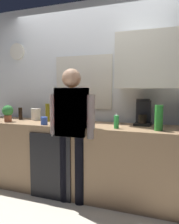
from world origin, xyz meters
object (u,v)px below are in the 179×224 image
cup_white_mug (72,122)px  person_at_sink (72,125)px  dish_soap (116,122)px  bottle_clear_soda (159,118)px  bottle_dark_sauce (20,114)px  coffee_maker (143,113)px  person_guest (72,125)px  cup_blue_mug (44,121)px  storage_canister (36,114)px  bottle_red_vinegar (79,114)px  cup_yellow_cup (87,122)px  potted_plant (8,112)px  bottle_olive_oil (48,113)px

cup_white_mug → person_at_sink: 0.11m
person_at_sink → dish_soap: bearing=26.0°
bottle_clear_soda → bottle_dark_sauce: bearing=173.4°
coffee_maker → dish_soap: coffee_maker is taller
bottle_dark_sauce → dish_soap: 1.55m
dish_soap → person_guest: (-0.50, -0.12, -0.04)m
cup_blue_mug → person_at_sink: (0.42, -0.08, -0.02)m
cup_white_mug → storage_canister: bearing=155.2°
bottle_red_vinegar → dish_soap: bearing=-31.8°
bottle_red_vinegar → cup_white_mug: 0.43m
bottle_dark_sauce → bottle_clear_soda: bearing=-6.6°
coffee_maker → bottle_red_vinegar: coffee_maker is taller
bottle_clear_soda → cup_yellow_cup: size_ratio=3.29×
bottle_clear_soda → cup_yellow_cup: bottle_clear_soda is taller
storage_canister → potted_plant: bearing=-131.3°
bottle_red_vinegar → bottle_dark_sauce: (-0.89, -0.13, -0.02)m
coffee_maker → bottle_olive_oil: 1.30m
dish_soap → storage_canister: 1.33m
cup_yellow_cup → person_guest: (-0.12, -0.19, -0.01)m
bottle_olive_oil → cup_yellow_cup: 0.68m
bottle_olive_oil → storage_canister: size_ratio=1.47×
potted_plant → dish_soap: size_ratio=1.28×
cup_yellow_cup → dish_soap: size_ratio=0.47×
cup_blue_mug → person_at_sink: bearing=-10.4°
bottle_olive_oil → person_guest: 0.65m
bottle_clear_soda → person_at_sink: 0.99m
coffee_maker → person_guest: 0.91m
cup_blue_mug → dish_soap: size_ratio=0.56×
bottle_olive_oil → cup_white_mug: bottle_olive_oil is taller
coffee_maker → cup_yellow_cup: (-0.64, -0.31, -0.10)m
storage_canister → person_guest: 0.90m
storage_canister → bottle_clear_soda: bearing=-9.2°
cup_blue_mug → potted_plant: (-0.62, 0.07, 0.08)m
bottle_dark_sauce → cup_yellow_cup: 1.16m
bottle_olive_oil → bottle_dark_sauce: bottle_olive_oil is taller
bottle_olive_oil → person_guest: (0.54, -0.35, -0.09)m
potted_plant → person_guest: person_guest is taller
bottle_dark_sauce → cup_yellow_cup: bottle_dark_sauce is taller
potted_plant → storage_canister: (0.26, 0.30, -0.05)m
cup_yellow_cup → storage_canister: 0.94m
bottle_olive_oil → cup_yellow_cup: bearing=-13.9°
bottle_red_vinegar → potted_plant: 0.99m
cup_white_mug → dish_soap: size_ratio=0.53×
storage_canister → bottle_olive_oil: bearing=-19.0°
bottle_red_vinegar → dish_soap: 0.75m
cup_yellow_cup → bottle_clear_soda: bearing=-2.5°
coffee_maker → dish_soap: 0.46m
bottle_red_vinegar → person_at_sink: bearing=-75.6°
bottle_red_vinegar → person_guest: bearing=-75.6°
coffee_maker → bottle_dark_sauce: size_ratio=1.83×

